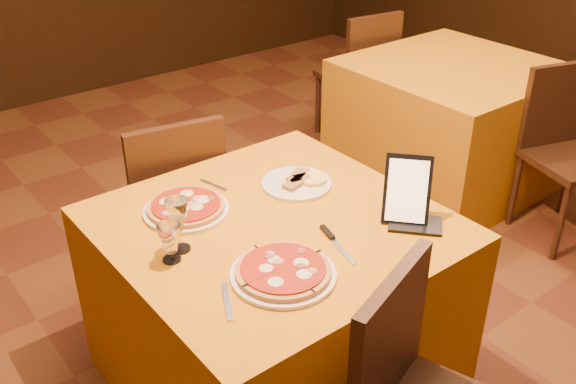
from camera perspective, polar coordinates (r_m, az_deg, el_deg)
floor at (r=2.99m, az=5.60°, el=-11.26°), size 6.00×7.00×0.01m
main_table at (r=2.46m, az=-1.22°, el=-10.05°), size 1.10×1.10×0.75m
side_table at (r=4.03m, az=14.10°, el=5.86°), size 1.10×1.10×0.75m
chair_main_far at (r=2.98m, az=-10.58°, el=-0.90°), size 0.47×0.47×0.91m
chair_side_near at (r=3.62m, az=24.08°, el=2.64°), size 0.52×0.52×0.91m
chair_side_far at (r=4.52m, az=5.96°, el=10.28°), size 0.53×0.53×0.91m
pizza_near at (r=1.97m, az=-0.43°, el=-7.16°), size 0.33×0.33×0.03m
pizza_far at (r=2.31m, az=-9.04°, el=-1.45°), size 0.31×0.31×0.03m
cutlet_dish at (r=2.45m, az=0.77°, el=0.87°), size 0.27×0.27×0.03m
wine_glass at (r=2.07m, az=-9.70°, el=-2.90°), size 0.08×0.08×0.19m
water_glass at (r=2.04m, az=-10.43°, el=-4.48°), size 0.10×0.10×0.13m
tablet at (r=2.22m, az=10.54°, el=0.20°), size 0.18×0.18×0.23m
knife at (r=2.11m, az=4.55°, el=-4.88°), size 0.07×0.21×0.01m
fork_near at (r=1.89m, az=-5.42°, el=-9.66°), size 0.09×0.16×0.01m
fork_far at (r=2.47m, az=-6.66°, el=0.60°), size 0.05×0.14×0.01m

